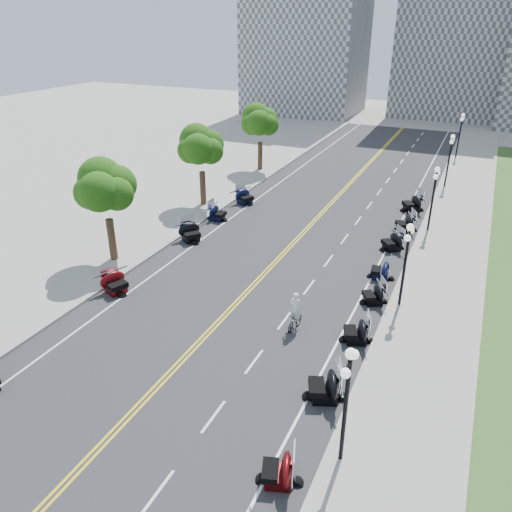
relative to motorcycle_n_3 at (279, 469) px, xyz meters
The scene contains 49 objects.
ground 12.00m from the motorcycle_n_3, 124.89° to the left, with size 160.00×160.00×0.00m, color gray.
road 20.99m from the motorcycle_n_3, 109.07° to the left, with size 16.00×90.00×0.01m, color #333335.
centerline_yellow_a 21.03m from the motorcycle_n_3, 109.38° to the left, with size 0.12×90.00×0.00m, color yellow.
centerline_yellow_b 20.95m from the motorcycle_n_3, 108.76° to the left, with size 0.12×90.00×0.00m, color yellow.
edge_line_north 19.84m from the motorcycle_n_3, 91.31° to the left, with size 0.12×90.00×0.00m, color white.
edge_line_south 23.86m from the motorcycle_n_3, 123.76° to the left, with size 0.12×90.00×0.00m, color white.
lane_dash_3 4.30m from the motorcycle_n_3, 149.25° to the right, with size 0.12×2.00×0.00m, color white.
lane_dash_4 4.13m from the motorcycle_n_3, 153.43° to the left, with size 0.12×2.00×0.00m, color white.
lane_dash_5 6.91m from the motorcycle_n_3, 122.09° to the left, with size 0.12×2.00×0.00m, color white.
lane_dash_6 10.50m from the motorcycle_n_3, 110.39° to the left, with size 0.12×2.00×0.00m, color white.
lane_dash_7 14.31m from the motorcycle_n_3, 104.80° to the left, with size 0.12×2.00×0.00m, color white.
lane_dash_8 18.21m from the motorcycle_n_3, 101.58° to the left, with size 0.12×2.00×0.00m, color white.
lane_dash_9 22.14m from the motorcycle_n_3, 99.50° to the left, with size 0.12×2.00×0.00m, color white.
lane_dash_10 26.09m from the motorcycle_n_3, 98.05° to the left, with size 0.12×2.00×0.00m, color white.
lane_dash_11 30.06m from the motorcycle_n_3, 96.98° to the left, with size 0.12×2.00×0.00m, color white.
lane_dash_12 34.03m from the motorcycle_n_3, 96.16° to the left, with size 0.12×2.00×0.00m, color white.
lane_dash_13 38.01m from the motorcycle_n_3, 95.52° to the left, with size 0.12×2.00×0.00m, color white.
lane_dash_14 41.99m from the motorcycle_n_3, 94.99° to the left, with size 0.12×2.00×0.00m, color white.
lane_dash_15 45.98m from the motorcycle_n_3, 94.56° to the left, with size 0.12×2.00×0.00m, color white.
lane_dash_16 49.96m from the motorcycle_n_3, 94.19° to the left, with size 0.12×2.00×0.00m, color white.
lane_dash_17 53.95m from the motorcycle_n_3, 93.88° to the left, with size 0.12×2.00×0.00m, color white.
lane_dash_18 57.95m from the motorcycle_n_3, 93.61° to the left, with size 0.12×2.00×0.00m, color white.
lane_dash_19 61.94m from the motorcycle_n_3, 93.38° to the left, with size 0.12×2.00×0.00m, color white.
sidewalk_north 20.17m from the motorcycle_n_3, 79.58° to the left, with size 5.00×90.00×0.15m, color #9E9991.
sidewalk_south 26.35m from the motorcycle_n_3, 131.19° to the left, with size 5.00×90.00×0.15m, color #9E9991.
distant_block_a 77.00m from the motorcycle_n_3, 109.09° to the left, with size 18.00×14.00×26.00m, color gray.
distant_block_b 79.19m from the motorcycle_n_3, 92.10° to the left, with size 16.00×12.00×30.00m, color gray.
street_lamp_1 3.20m from the motorcycle_n_3, 46.28° to the left, with size 0.50×1.20×4.90m, color black, non-canonical shape.
street_lamp_2 14.07m from the motorcycle_n_3, 82.80° to the left, with size 0.50×1.20×4.90m, color black, non-canonical shape.
street_lamp_3 25.96m from the motorcycle_n_3, 86.13° to the left, with size 0.50×1.20×4.90m, color black, non-canonical shape.
street_lamp_4 37.92m from the motorcycle_n_3, 87.36° to the left, with size 0.50×1.20×4.90m, color black, non-canonical shape.
street_lamp_5 49.90m from the motorcycle_n_3, 87.99° to the left, with size 0.50×1.20×4.90m, color black, non-canonical shape.
tree_2 20.99m from the motorcycle_n_3, 144.94° to the left, with size 4.80×4.80×9.20m, color #235619, non-canonical shape.
tree_3 29.47m from the motorcycle_n_3, 125.27° to the left, with size 4.80×4.80×9.20m, color #235619, non-canonical shape.
tree_4 39.81m from the motorcycle_n_3, 115.19° to the left, with size 4.80×4.80×9.20m, color #235619, non-canonical shape.
motorcycle_n_3 is the anchor object (origin of this frame).
motorcycle_n_4 4.81m from the motorcycle_n_3, 88.06° to the left, with size 2.12×2.12×1.48m, color black, non-canonical shape.
motorcycle_n_5 9.52m from the motorcycle_n_3, 87.89° to the left, with size 1.91×1.91×1.34m, color black, non-canonical shape.
motorcycle_n_6 13.62m from the motorcycle_n_3, 88.70° to the left, with size 1.79×1.79×1.25m, color black, non-canonical shape.
motorcycle_n_7 16.81m from the motorcycle_n_3, 89.88° to the left, with size 1.84×1.84×1.29m, color black, non-canonical shape.
motorcycle_n_8 21.39m from the motorcycle_n_3, 90.36° to the left, with size 1.96×1.96×1.37m, color black, non-canonical shape.
motorcycle_n_9 25.25m from the motorcycle_n_3, 89.77° to the left, with size 2.00×2.00×1.40m, color black, non-canonical shape.
motorcycle_n_10 29.90m from the motorcycle_n_3, 90.20° to the left, with size 2.19×2.19×1.53m, color black, non-canonical shape.
motorcycle_s_5 16.33m from the motorcycle_n_3, 148.90° to the left, with size 2.03×2.03×1.42m, color #590A0C, non-canonical shape.
motorcycle_s_7 21.78m from the motorcycle_n_3, 129.52° to the left, with size 2.09×2.09×1.47m, color black, non-canonical shape.
motorcycle_s_8 25.47m from the motorcycle_n_3, 123.53° to the left, with size 1.94×1.94×1.36m, color black, non-canonical shape.
motorcycle_s_9 29.15m from the motorcycle_n_3, 118.17° to the left, with size 2.02×2.02×1.42m, color black, non-canonical shape.
bicycle 9.75m from the motorcycle_n_3, 107.21° to the left, with size 0.45×1.61×0.96m, color #A51414.
cyclist_rider 9.83m from the motorcycle_n_3, 107.21° to the left, with size 0.66×0.44×1.82m, color white.
Camera 1 is at (11.35, -21.51, 15.01)m, focal length 35.00 mm.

